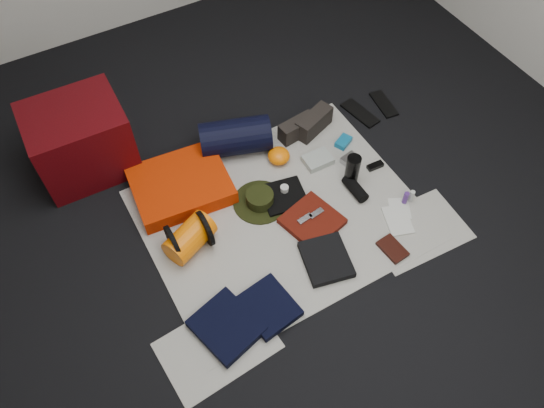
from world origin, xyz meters
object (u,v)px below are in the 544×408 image
water_bottle (352,170)px  compact_camera (349,159)px  red_cabinet (81,140)px  sleeping_pad (181,185)px  navy_duffel (235,137)px  paperback_book (393,249)px  stuff_sack (190,238)px

water_bottle → compact_camera: (0.09, 0.14, -0.09)m
red_cabinet → sleeping_pad: (0.43, -0.48, -0.18)m
navy_duffel → compact_camera: bearing=-18.8°
red_cabinet → navy_duffel: 0.96m
sleeping_pad → compact_camera: bearing=-17.0°
compact_camera → sleeping_pad: bearing=151.9°
red_cabinet → compact_camera: size_ratio=5.35×
paperback_book → red_cabinet: bearing=126.3°
paperback_book → navy_duffel: bearing=105.6°
water_bottle → compact_camera: bearing=59.0°
red_cabinet → stuff_sack: red_cabinet is taller
red_cabinet → stuff_sack: 0.95m
stuff_sack → navy_duffel: (0.57, 0.53, 0.03)m
stuff_sack → red_cabinet: bearing=109.5°
red_cabinet → navy_duffel: size_ratio=1.26×
red_cabinet → paperback_book: (1.32, -1.49, -0.22)m
navy_duffel → water_bottle: (0.51, -0.60, -0.01)m
navy_duffel → paperback_book: 1.22m
compact_camera → paperback_book: (-0.16, -0.68, -0.01)m
sleeping_pad → paperback_book: sleeping_pad is taller
paperback_book → water_bottle: bearing=76.9°
sleeping_pad → paperback_book: bearing=-48.5°
red_cabinet → sleeping_pad: bearing=-46.9°
water_bottle → paperback_book: bearing=-97.9°
stuff_sack → compact_camera: 1.17m
sleeping_pad → water_bottle: bearing=-25.7°
stuff_sack → water_bottle: water_bottle is taller
red_cabinet → stuff_sack: (0.31, -0.88, -0.15)m
sleeping_pad → water_bottle: 1.07m
sleeping_pad → stuff_sack: stuff_sack is taller
sleeping_pad → compact_camera: 1.10m
red_cabinet → water_bottle: 1.69m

